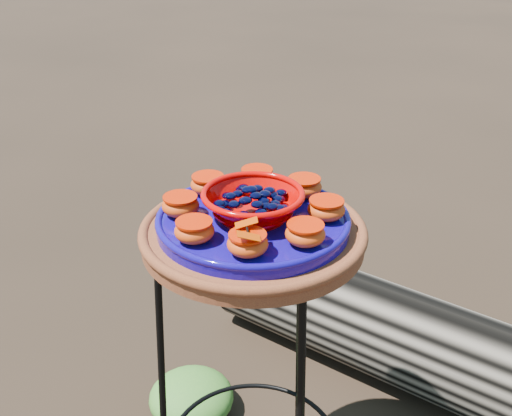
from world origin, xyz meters
The scene contains 17 objects.
plant_stand centered at (0.00, 0.00, 0.35)m, with size 0.44×0.44×0.70m, color black, non-canonical shape.
terracotta_saucer centered at (0.00, 0.00, 0.72)m, with size 0.44×0.44×0.04m, color #532217.
cobalt_plate centered at (0.00, 0.00, 0.75)m, with size 0.38×0.38×0.03m, color #0A0161.
red_bowl centered at (0.00, 0.00, 0.79)m, with size 0.19×0.19×0.05m, color #BF0301, non-canonical shape.
glass_gems centered at (0.00, 0.00, 0.83)m, with size 0.15×0.15×0.03m, color black, non-canonical shape.
orange_half_0 centered at (0.07, -0.12, 0.78)m, with size 0.07×0.07×0.04m, color #B33112.
orange_half_1 centered at (0.14, -0.04, 0.78)m, with size 0.07×0.07×0.04m, color #B33112.
orange_half_2 centered at (0.12, 0.07, 0.78)m, with size 0.07×0.07×0.04m, color #B33112.
orange_half_3 centered at (0.04, 0.14, 0.78)m, with size 0.07×0.07×0.04m, color #B33112.
orange_half_4 centered at (-0.07, 0.12, 0.78)m, with size 0.07×0.07×0.04m, color #B33112.
orange_half_5 centered at (-0.14, 0.04, 0.78)m, with size 0.07×0.07×0.04m, color #B33112.
orange_half_6 centered at (-0.12, -0.07, 0.78)m, with size 0.07×0.07×0.04m, color #B33112.
orange_half_7 centered at (-0.04, -0.14, 0.78)m, with size 0.07×0.07×0.04m, color #B33112.
butterfly centered at (0.07, -0.12, 0.81)m, with size 0.09×0.05×0.02m, color #B93300, non-canonical shape.
driftwood_log centered at (0.31, 0.58, 0.14)m, with size 1.52×0.40×0.29m, color black, non-canonical shape.
foliage_left centered at (-0.29, 0.12, 0.06)m, with size 0.24×0.24×0.12m, color #366C25.
foliage_back centered at (-0.21, 0.65, 0.07)m, with size 0.28×0.28×0.14m, color #366C25.
Camera 1 is at (0.61, -0.92, 1.34)m, focal length 45.00 mm.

